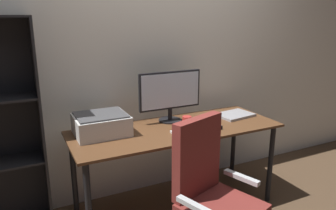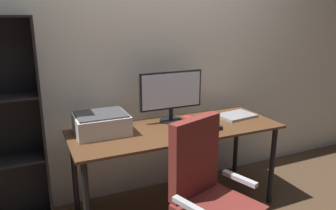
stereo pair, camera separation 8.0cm
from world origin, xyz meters
The scene contains 10 objects.
ground_plane centered at (0.00, 0.00, 0.00)m, with size 12.00×12.00×0.00m, color #4C3826.
back_wall centered at (0.00, 0.50, 1.30)m, with size 6.40×0.10×2.60m, color silver.
desk centered at (0.00, 0.00, 0.66)m, with size 1.72×0.65×0.74m.
monitor centered at (0.03, 0.18, 0.99)m, with size 0.56×0.20×0.44m.
keyboard centered at (0.05, -0.14, 0.75)m, with size 0.29×0.11×0.02m, color silver.
mouse centered at (0.29, -0.16, 0.76)m, with size 0.06×0.10×0.03m, color black.
coffee_mug centered at (0.08, -0.04, 0.79)m, with size 0.09×0.07×0.10m.
laptop centered at (0.63, 0.05, 0.75)m, with size 0.32×0.23×0.02m, color #99999E.
printer centered at (-0.59, 0.13, 0.82)m, with size 0.40×0.34×0.16m.
office_chair centered at (-0.10, -0.70, 0.46)m, with size 0.58×0.58×1.01m.
Camera 2 is at (-1.09, -2.25, 1.62)m, focal length 34.55 mm.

